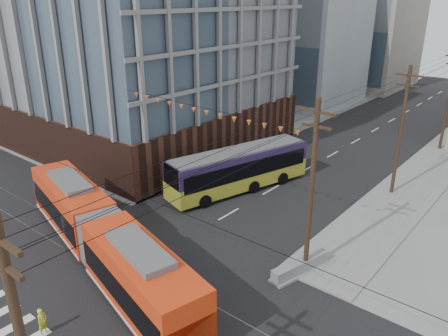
# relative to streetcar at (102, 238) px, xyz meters

# --- Properties ---
(ground) EXTENTS (160.00, 160.00, 0.00)m
(ground) POSITION_rel_streetcar_xyz_m (1.72, -3.59, -1.99)
(ground) COLOR slate
(office_building) EXTENTS (30.00, 25.00, 28.60)m
(office_building) POSITION_rel_streetcar_xyz_m (-20.28, 19.41, 12.31)
(office_building) COLOR #381E16
(office_building) RESTS_ON ground
(bg_bldg_nw_near) EXTENTS (18.00, 16.00, 18.00)m
(bg_bldg_nw_near) POSITION_rel_streetcar_xyz_m (-15.28, 48.41, 7.01)
(bg_bldg_nw_near) COLOR #8C99A5
(bg_bldg_nw_near) RESTS_ON ground
(bg_bldg_nw_far) EXTENTS (16.00, 18.00, 20.00)m
(bg_bldg_nw_far) POSITION_rel_streetcar_xyz_m (-12.28, 68.41, 8.01)
(bg_bldg_nw_far) COLOR gray
(bg_bldg_nw_far) RESTS_ON ground
(streetcar) EXTENTS (20.72, 7.89, 3.98)m
(streetcar) POSITION_rel_streetcar_xyz_m (0.00, 0.00, 0.00)
(streetcar) COLOR red
(streetcar) RESTS_ON ground
(city_bus) EXTENTS (6.44, 13.65, 3.79)m
(city_bus) POSITION_rel_streetcar_xyz_m (-0.63, 14.78, -0.09)
(city_bus) COLOR #271A40
(city_bus) RESTS_ON ground
(parked_car_silver) EXTENTS (2.79, 4.83, 1.50)m
(parked_car_silver) POSITION_rel_streetcar_xyz_m (-3.49, 12.34, -1.24)
(parked_car_silver) COLOR silver
(parked_car_silver) RESTS_ON ground
(parked_car_white) EXTENTS (2.38, 5.04, 1.42)m
(parked_car_white) POSITION_rel_streetcar_xyz_m (-4.31, 15.34, -1.28)
(parked_car_white) COLOR beige
(parked_car_white) RESTS_ON ground
(parked_car_grey) EXTENTS (3.40, 4.96, 1.26)m
(parked_car_grey) POSITION_rel_streetcar_xyz_m (-4.35, 20.43, -1.36)
(parked_car_grey) COLOR #464747
(parked_car_grey) RESTS_ON ground
(pedestrian) EXTENTS (0.49, 0.63, 1.52)m
(pedestrian) POSITION_rel_streetcar_xyz_m (2.64, -5.68, -1.23)
(pedestrian) COLOR #C3DD2B
(pedestrian) RESTS_ON ground
(jersey_barrier) EXTENTS (2.05, 4.52, 0.88)m
(jersey_barrier) POSITION_rel_streetcar_xyz_m (10.02, 7.20, -1.55)
(jersey_barrier) COLOR gray
(jersey_barrier) RESTS_ON ground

